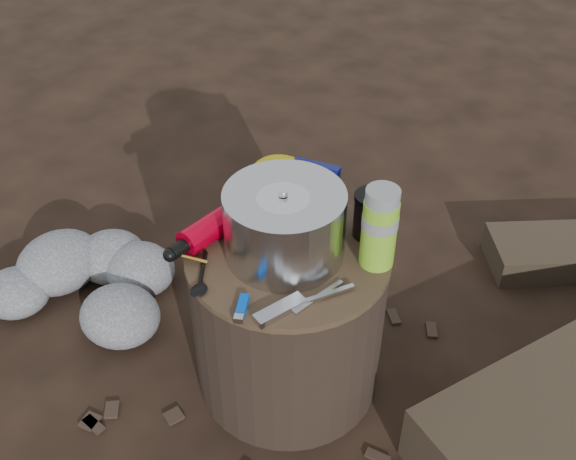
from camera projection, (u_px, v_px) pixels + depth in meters
The scene contains 14 objects.
ground at pixel (288, 374), 1.76m from camera, with size 60.00×60.00×0.00m, color black.
stump at pixel (288, 318), 1.63m from camera, with size 0.45×0.45×0.42m, color black.
rock_ring at pixel (19, 331), 1.76m from camera, with size 0.42×0.92×0.18m, color slate, non-canonical shape.
foil_windscreen at pixel (285, 224), 1.45m from camera, with size 0.26×0.26×0.16m, color #B8B8BF.
camping_pot at pixel (283, 226), 1.44m from camera, with size 0.17×0.17×0.17m, color silver.
fuel_bottle at pixel (217, 224), 1.53m from camera, with size 0.06×0.26×0.06m, color #B20018, non-canonical shape.
thermos at pixel (379, 228), 1.42m from camera, with size 0.07×0.07×0.19m, color #79B925.
travel_mug at pixel (370, 215), 1.51m from camera, with size 0.07×0.07×0.11m, color black.
stuff_sack at pixel (282, 181), 1.61m from camera, with size 0.17×0.14×0.11m, color gold.
food_pouch at pixel (315, 191), 1.56m from camera, with size 0.11×0.02×0.14m, color #0C115A.
lighter at pixel (242, 305), 1.36m from camera, with size 0.02×0.07×0.01m, color #0045CB.
multitool at pixel (280, 310), 1.35m from camera, with size 0.03×0.11×0.02m, color silver.
pot_grabber at pixel (319, 296), 1.38m from camera, with size 0.04×0.13×0.01m, color silver, non-canonical shape.
spork at pixel (202, 270), 1.45m from camera, with size 0.03×0.13×0.01m, color black, non-canonical shape.
Camera 1 is at (0.58, -0.97, 1.40)m, focal length 42.63 mm.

